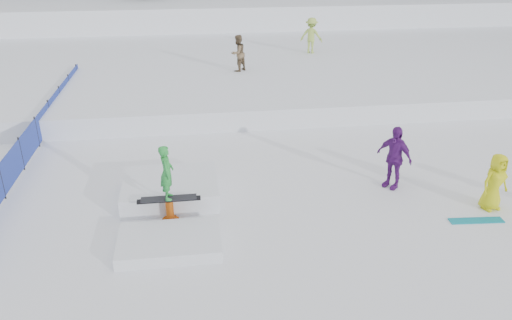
{
  "coord_description": "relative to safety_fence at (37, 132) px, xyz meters",
  "views": [
    {
      "loc": [
        -1.26,
        -10.38,
        6.77
      ],
      "look_at": [
        0.5,
        2.0,
        1.1
      ],
      "focal_mm": 35.0,
      "sensor_mm": 36.0,
      "label": 1
    }
  ],
  "objects": [
    {
      "name": "snow_midrise",
      "position": [
        6.5,
        9.4,
        -0.15
      ],
      "size": [
        50.0,
        18.0,
        0.8
      ],
      "primitive_type": "cube",
      "color": "white",
      "rests_on": "ground"
    },
    {
      "name": "loose_board_teal",
      "position": [
        12.45,
        -6.79,
        -0.54
      ],
      "size": [
        1.42,
        0.39,
        0.03
      ],
      "primitive_type": "cube",
      "rotation": [
        0.0,
        0.0,
        -0.08
      ],
      "color": "#0D7E8F",
      "rests_on": "ground"
    },
    {
      "name": "walker_ygreen",
      "position": [
        12.1,
        9.83,
        1.19
      ],
      "size": [
        1.41,
        1.18,
        1.89
      ],
      "primitive_type": "imported",
      "rotation": [
        0.0,
        0.0,
        2.66
      ],
      "color": "#AACA50",
      "rests_on": "snow_midrise"
    },
    {
      "name": "spectator_yellow",
      "position": [
        13.16,
        -6.21,
        0.24
      ],
      "size": [
        0.87,
        0.66,
        1.59
      ],
      "primitive_type": "imported",
      "rotation": [
        0.0,
        0.0,
        0.22
      ],
      "color": "#CFD111",
      "rests_on": "ground"
    },
    {
      "name": "safety_fence",
      "position": [
        0.0,
        0.0,
        0.0
      ],
      "size": [
        0.05,
        16.0,
        1.1
      ],
      "color": "#253799",
      "rests_on": "ground"
    },
    {
      "name": "spectator_purple",
      "position": [
        11.0,
        -4.61,
        0.39
      ],
      "size": [
        1.02,
        1.16,
        1.88
      ],
      "primitive_type": "imported",
      "rotation": [
        0.0,
        0.0,
        -0.94
      ],
      "color": "#5D1B78",
      "rests_on": "ground"
    },
    {
      "name": "walker_olive",
      "position": [
        7.7,
        6.41,
        1.1
      ],
      "size": [
        1.05,
        1.04,
        1.7
      ],
      "primitive_type": "imported",
      "rotation": [
        0.0,
        0.0,
        3.89
      ],
      "color": "brown",
      "rests_on": "snow_midrise"
    },
    {
      "name": "snow_berm",
      "position": [
        6.5,
        23.4,
        0.65
      ],
      "size": [
        60.0,
        14.0,
        2.4
      ],
      "primitive_type": "cube",
      "color": "white",
      "rests_on": "ground"
    },
    {
      "name": "jib_rail_feature",
      "position": [
        4.61,
        -5.11,
        -0.25
      ],
      "size": [
        2.6,
        4.4,
        2.11
      ],
      "color": "white",
      "rests_on": "ground"
    },
    {
      "name": "ground",
      "position": [
        6.5,
        -6.6,
        -0.55
      ],
      "size": [
        120.0,
        120.0,
        0.0
      ],
      "primitive_type": "plane",
      "color": "white"
    }
  ]
}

